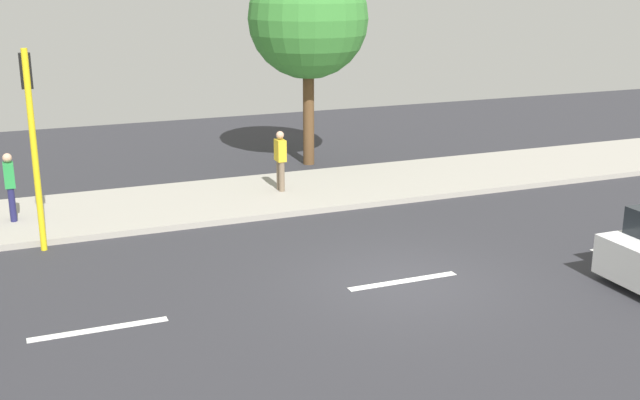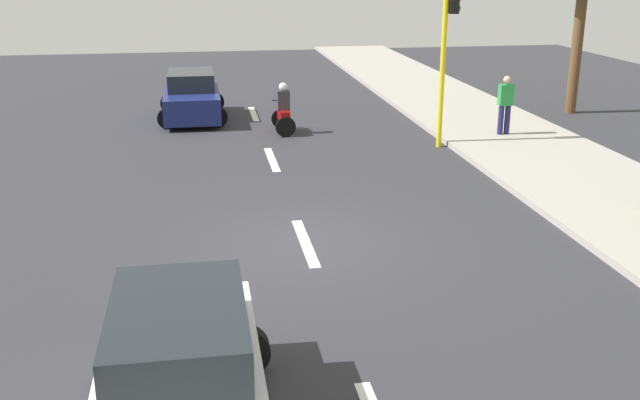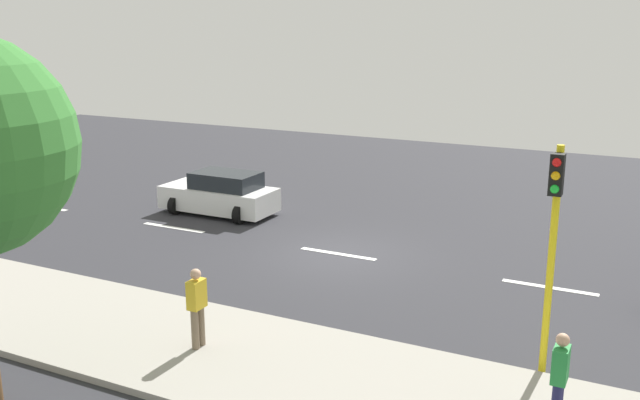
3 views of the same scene
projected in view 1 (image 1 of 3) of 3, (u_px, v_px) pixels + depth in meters
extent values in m
cube|color=#2D2D33|center=(403.00, 284.00, 16.00)|extent=(40.00, 60.00, 0.10)
cube|color=#9E998E|center=(286.00, 193.00, 22.21)|extent=(4.00, 60.00, 0.15)
cube|color=white|center=(634.00, 245.00, 18.16)|extent=(0.20, 2.40, 0.01)
cube|color=white|center=(403.00, 281.00, 15.99)|extent=(0.20, 2.40, 0.01)
cube|color=white|center=(99.00, 329.00, 13.82)|extent=(0.20, 2.40, 0.01)
cylinder|color=black|center=(622.00, 261.00, 16.21)|extent=(0.64, 0.22, 0.64)
cylinder|color=#1E1E4C|center=(12.00, 205.00, 19.27)|extent=(0.16, 0.16, 0.85)
cylinder|color=#1E1E4C|center=(12.00, 203.00, 19.45)|extent=(0.16, 0.16, 0.85)
cube|color=#268C3F|center=(9.00, 175.00, 19.16)|extent=(0.40, 0.24, 0.60)
sphere|color=tan|center=(7.00, 158.00, 19.04)|extent=(0.22, 0.22, 0.22)
cylinder|color=#72604C|center=(282.00, 176.00, 21.97)|extent=(0.16, 0.16, 0.85)
cylinder|color=#72604C|center=(279.00, 175.00, 22.14)|extent=(0.16, 0.16, 0.85)
cube|color=gold|center=(280.00, 150.00, 21.86)|extent=(0.40, 0.24, 0.60)
sphere|color=tan|center=(280.00, 135.00, 21.74)|extent=(0.22, 0.22, 0.22)
cylinder|color=yellow|center=(34.00, 153.00, 17.21)|extent=(0.14, 0.14, 4.50)
cube|color=black|center=(26.00, 71.00, 16.92)|extent=(0.24, 0.24, 0.76)
sphere|color=red|center=(24.00, 59.00, 16.96)|extent=(0.16, 0.16, 0.16)
sphere|color=#F2A50C|center=(26.00, 70.00, 17.03)|extent=(0.16, 0.16, 0.16)
sphere|color=green|center=(27.00, 81.00, 17.09)|extent=(0.16, 0.16, 0.16)
cylinder|color=brown|center=(309.00, 113.00, 25.44)|extent=(0.36, 0.36, 3.35)
sphere|color=#387F33|center=(308.00, 18.00, 24.62)|extent=(3.78, 3.78, 3.78)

